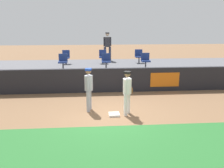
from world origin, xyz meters
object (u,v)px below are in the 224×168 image
object	(u,v)px
seat_front_center	(106,60)
seat_back_center	(103,56)
seat_front_right	(145,60)
player_fielder_home	(127,90)
seat_front_left	(63,61)
seat_back_left	(66,56)
first_base	(114,114)
seat_back_right	(139,55)
player_runner_visitor	(89,86)
spectator_hooded	(107,44)

from	to	relation	value
seat_front_center	seat_back_center	distance (m)	1.80
seat_front_right	player_fielder_home	bearing A→B (deg)	-109.62
seat_front_left	player_fielder_home	bearing A→B (deg)	-58.62
seat_back_left	seat_front_left	world-z (taller)	same
first_base	seat_back_center	bearing A→B (deg)	90.95
seat_back_center	seat_front_left	bearing A→B (deg)	-141.59
first_base	seat_back_center	distance (m)	6.78
seat_back_left	player_fielder_home	bearing A→B (deg)	-66.11
seat_front_right	seat_front_left	xyz separation A→B (m)	(-4.59, 0.00, 0.00)
seat_back_left	seat_back_right	distance (m)	4.55
player_fielder_home	player_runner_visitor	world-z (taller)	player_runner_visitor
seat_front_left	spectator_hooded	size ratio (longest dim) A/B	0.45
seat_back_right	seat_front_right	bearing A→B (deg)	-88.65
seat_front_right	seat_back_right	distance (m)	1.80
spectator_hooded	seat_front_right	bearing A→B (deg)	123.51
player_fielder_home	spectator_hooded	world-z (taller)	spectator_hooded
player_fielder_home	seat_front_center	distance (m)	4.79
seat_back_left	spectator_hooded	size ratio (longest dim) A/B	0.45
seat_back_center	seat_back_right	world-z (taller)	same
seat_front_center	spectator_hooded	xyz separation A→B (m)	(0.27, 2.96, 0.60)
player_runner_visitor	seat_front_center	bearing A→B (deg)	178.27
seat_back_left	seat_back_right	bearing A→B (deg)	0.00
first_base	spectator_hooded	size ratio (longest dim) A/B	0.22
first_base	seat_back_left	xyz separation A→B (m)	(-2.38, 6.64, 1.38)
player_runner_visitor	seat_front_center	distance (m)	4.30
player_fielder_home	seat_back_left	distance (m)	7.17
seat_front_center	seat_back_left	bearing A→B (deg)	142.75
first_base	seat_front_left	world-z (taller)	seat_front_left
seat_front_center	seat_back_right	size ratio (longest dim) A/B	1.00
player_fielder_home	first_base	bearing A→B (deg)	-50.97
seat_back_right	player_fielder_home	bearing A→B (deg)	-104.14
first_base	seat_front_left	distance (m)	5.57
seat_front_left	spectator_hooded	distance (m)	4.01
player_runner_visitor	seat_back_left	distance (m)	6.16
seat_front_center	seat_front_left	world-z (taller)	same
seat_front_left	spectator_hooded	bearing A→B (deg)	48.37
seat_back_left	seat_back_center	size ratio (longest dim) A/B	1.00
seat_back_left	seat_front_right	distance (m)	4.93
player_fielder_home	spectator_hooded	bearing A→B (deg)	-149.25
player_fielder_home	seat_back_center	size ratio (longest dim) A/B	2.02
player_runner_visitor	seat_back_left	world-z (taller)	seat_back_left
first_base	seat_front_left	bearing A→B (deg)	116.20
player_runner_visitor	spectator_hooded	world-z (taller)	spectator_hooded
first_base	player_fielder_home	bearing A→B (deg)	10.22
seat_back_left	seat_back_center	distance (m)	2.27
seat_back_right	spectator_hooded	distance (m)	2.32
seat_front_center	seat_back_center	world-z (taller)	same
seat_back_left	seat_back_center	bearing A→B (deg)	0.00
seat_front_right	seat_front_left	bearing A→B (deg)	180.00
seat_front_left	seat_front_center	bearing A→B (deg)	-0.00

